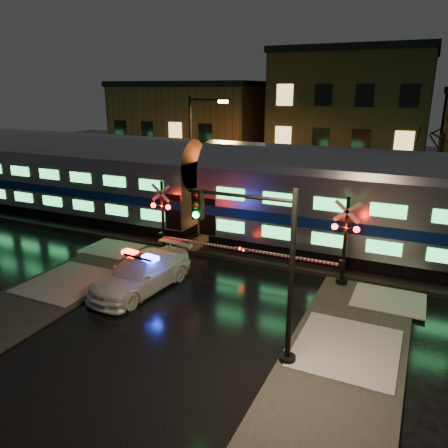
{
  "coord_description": "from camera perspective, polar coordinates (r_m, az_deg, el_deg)",
  "views": [
    {
      "loc": [
        8.23,
        -17.02,
        8.95
      ],
      "look_at": [
        -0.87,
        2.5,
        2.2
      ],
      "focal_mm": 35.0,
      "sensor_mm": 36.0,
      "label": 1
    }
  ],
  "objects": [
    {
      "name": "crossing_signal_right",
      "position": [
        20.87,
        14.43,
        -3.25
      ],
      "size": [
        6.08,
        0.67,
        4.3
      ],
      "color": "black",
      "rests_on": "ground"
    },
    {
      "name": "sidewalk_right",
      "position": [
        14.26,
        13.48,
        -21.71
      ],
      "size": [
        4.0,
        20.0,
        0.12
      ],
      "primitive_type": "cube",
      "color": "#2D2D2D",
      "rests_on": "ground"
    },
    {
      "name": "crossing_signal_left",
      "position": [
        24.08,
        -7.35,
        -0.23
      ],
      "size": [
        5.86,
        0.66,
        4.15
      ],
      "color": "black",
      "rests_on": "ground"
    },
    {
      "name": "police_car",
      "position": [
        20.49,
        -10.77,
        -6.32
      ],
      "size": [
        2.88,
        5.78,
        1.79
      ],
      "rotation": [
        0.0,
        0.0,
        -0.11
      ],
      "color": "white",
      "rests_on": "ground"
    },
    {
      "name": "traffic_light",
      "position": [
        14.32,
        5.08,
        -6.2
      ],
      "size": [
        3.93,
        0.71,
        6.08
      ],
      "rotation": [
        0.0,
        0.0,
        0.07
      ],
      "color": "black",
      "rests_on": "ground"
    },
    {
      "name": "ground",
      "position": [
        20.92,
        -0.75,
        -7.93
      ],
      "size": [
        120.0,
        120.0,
        0.0
      ],
      "primitive_type": "plane",
      "color": "black",
      "rests_on": "ground"
    },
    {
      "name": "building_left",
      "position": [
        44.64,
        -3.63,
        11.65
      ],
      "size": [
        14.0,
        10.0,
        9.0
      ],
      "primitive_type": "cube",
      "color": "brown",
      "rests_on": "ground"
    },
    {
      "name": "building_mid",
      "position": [
        40.14,
        16.35,
        12.15
      ],
      "size": [
        12.0,
        11.0,
        11.5
      ],
      "primitive_type": "cube",
      "color": "brown",
      "rests_on": "ground"
    },
    {
      "name": "ballast",
      "position": [
        25.11,
        4.21,
        -3.23
      ],
      "size": [
        90.0,
        4.2,
        0.24
      ],
      "primitive_type": "cube",
      "color": "black",
      "rests_on": "ground"
    },
    {
      "name": "sidewalk_left",
      "position": [
        20.43,
        -25.63,
        -10.25
      ],
      "size": [
        4.0,
        20.0,
        0.12
      ],
      "primitive_type": "cube",
      "color": "#2D2D2D",
      "rests_on": "ground"
    },
    {
      "name": "train",
      "position": [
        25.53,
        -2.89,
        4.79
      ],
      "size": [
        51.0,
        3.12,
        5.92
      ],
      "color": "black",
      "rests_on": "ballast"
    },
    {
      "name": "streetlight",
      "position": [
        29.98,
        -3.85,
        9.5
      ],
      "size": [
        2.81,
        0.29,
        8.41
      ],
      "color": "black",
      "rests_on": "ground"
    }
  ]
}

